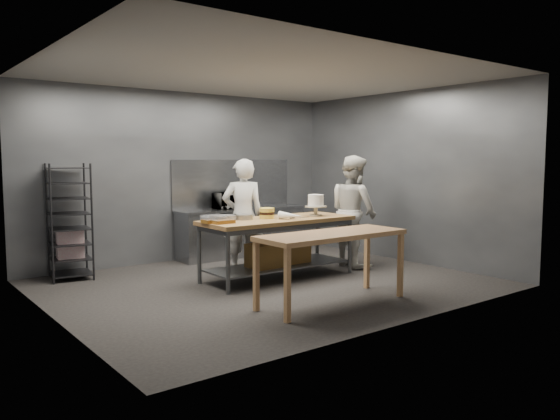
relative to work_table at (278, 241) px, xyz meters
name	(u,v)px	position (x,y,z in m)	size (l,w,h in m)	color
ground	(268,283)	(-0.31, -0.18, -0.57)	(6.00, 6.00, 0.00)	black
back_wall	(186,176)	(-0.31, 2.32, 0.93)	(6.00, 0.04, 3.00)	#4C4F54
work_table	(278,241)	(0.00, 0.00, 0.00)	(2.40, 0.90, 0.92)	#95643B
near_counter	(332,239)	(-0.34, -1.56, 0.24)	(2.00, 0.70, 0.90)	#9A6940
back_counter	(242,231)	(0.69, 2.00, -0.12)	(2.60, 0.60, 0.90)	slate
splashback_panel	(233,183)	(0.69, 2.30, 0.78)	(2.60, 0.02, 0.90)	slate
speed_rack	(69,223)	(-2.50, 1.92, 0.28)	(0.69, 0.74, 1.75)	black
chef_behind	(243,216)	(-0.16, 0.71, 0.34)	(0.66, 0.44, 1.82)	silver
chef_right	(353,211)	(1.62, 0.01, 0.36)	(0.91, 0.71, 1.87)	beige
microwave	(229,201)	(0.40, 2.00, 0.48)	(0.54, 0.37, 0.30)	black
frosted_cake_stand	(316,202)	(0.70, -0.08, 0.56)	(0.34, 0.34, 0.34)	#B2A98F
layer_cake	(267,213)	(-0.13, 0.09, 0.43)	(0.22, 0.22, 0.16)	gold
cake_pans	(225,218)	(-0.80, 0.21, 0.39)	(0.84, 0.37, 0.07)	gray
piping_bag	(291,216)	(0.05, -0.25, 0.41)	(0.12, 0.12, 0.38)	white
offset_spatula	(297,218)	(0.25, -0.15, 0.35)	(0.36, 0.02, 0.02)	slate
pastry_clamshells	(218,219)	(-1.03, 0.03, 0.40)	(0.37, 0.36, 0.11)	#A25F20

